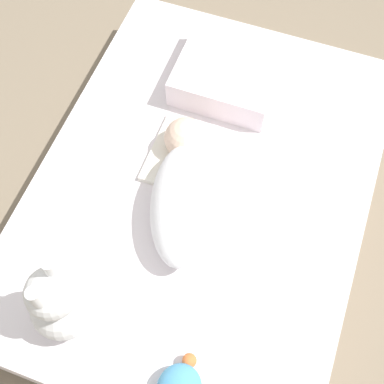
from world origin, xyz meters
The scene contains 6 objects.
ground_plane centered at (0.00, 0.00, 0.00)m, with size 12.00×12.00×0.00m, color #7A6B56.
bed_mattress centered at (0.00, 0.00, 0.09)m, with size 1.36×0.99×0.18m.
burp_cloth centered at (0.07, 0.12, 0.19)m, with size 0.26×0.14×0.02m.
swaddled_baby centered at (-0.08, 0.04, 0.26)m, with size 0.49×0.28×0.15m.
pillow centered at (0.40, 0.05, 0.23)m, with size 0.31×0.33×0.10m.
bunny_plush centered at (-0.50, 0.20, 0.31)m, with size 0.17×0.17×0.32m.
Camera 1 is at (-0.74, -0.24, 1.62)m, focal length 50.00 mm.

